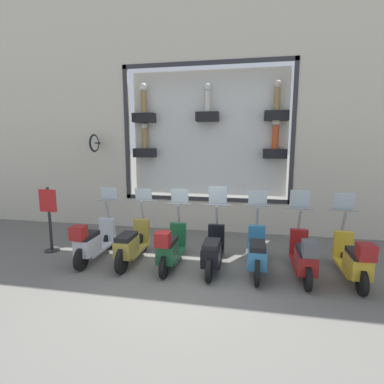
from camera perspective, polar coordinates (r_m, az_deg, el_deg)
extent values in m
plane|color=#66635E|center=(6.15, -2.42, -16.33)|extent=(120.00, 120.00, 0.00)
cube|color=beige|center=(9.35, 2.69, -4.26)|extent=(0.40, 5.01, 0.93)
cube|color=beige|center=(9.78, 3.00, 31.07)|extent=(0.40, 5.01, 2.68)
cube|color=#2D2D33|center=(9.15, 2.71, 23.37)|extent=(0.04, 5.01, 0.12)
cube|color=#2D2D33|center=(9.03, 2.52, -1.33)|extent=(0.04, 5.01, 0.12)
cube|color=#2D2D33|center=(8.86, 18.75, 10.62)|extent=(0.04, 0.12, 4.01)
cube|color=#2D2D33|center=(9.55, -12.33, 10.78)|extent=(0.04, 0.12, 4.01)
cube|color=silver|center=(9.43, 3.12, 10.99)|extent=(0.04, 4.77, 3.77)
cube|color=black|center=(9.18, 15.78, 13.82)|extent=(0.36, 0.68, 0.28)
cylinder|color=#9E7F4C|center=(9.23, 15.91, 16.59)|extent=(0.17, 0.17, 0.62)
sphere|color=beige|center=(9.29, 16.03, 19.15)|extent=(0.22, 0.22, 0.22)
cube|color=black|center=(9.24, 2.96, 14.12)|extent=(0.36, 0.68, 0.28)
cylinder|color=silver|center=(9.29, 2.98, 16.85)|extent=(0.17, 0.17, 0.61)
sphere|color=white|center=(9.35, 3.00, 19.37)|extent=(0.22, 0.22, 0.22)
cube|color=black|center=(9.73, -9.13, 13.78)|extent=(0.36, 0.68, 0.28)
cylinder|color=#9E7F4C|center=(9.78, -9.20, 16.53)|extent=(0.18, 0.18, 0.66)
sphere|color=white|center=(9.84, -9.27, 19.13)|extent=(0.24, 0.24, 0.24)
cube|color=black|center=(9.15, 15.47, 7.05)|extent=(0.36, 0.68, 0.28)
cylinder|color=#CC4C23|center=(9.15, 15.60, 9.97)|extent=(0.18, 0.18, 0.65)
sphere|color=beige|center=(9.17, 15.73, 12.73)|extent=(0.24, 0.24, 0.24)
cube|color=black|center=(9.70, -8.96, 7.39)|extent=(0.36, 0.68, 0.28)
cylinder|color=#9E7F4C|center=(9.70, -9.02, 9.96)|extent=(0.16, 0.16, 0.59)
sphere|color=beige|center=(9.71, -9.09, 12.33)|extent=(0.21, 0.21, 0.21)
cylinder|color=black|center=(9.80, -17.63, 8.87)|extent=(0.35, 0.05, 0.05)
torus|color=black|center=(9.64, -18.13, 8.84)|extent=(0.54, 0.06, 0.54)
cylinder|color=white|center=(9.64, -18.13, 8.84)|extent=(0.44, 0.03, 0.44)
cylinder|color=black|center=(7.46, 26.39, -10.72)|extent=(0.46, 0.09, 0.46)
cylinder|color=black|center=(6.28, 29.66, -14.78)|extent=(0.46, 0.09, 0.46)
cube|color=gold|center=(6.87, 27.86, -12.67)|extent=(1.02, 0.38, 0.06)
cube|color=gold|center=(6.46, 28.97, -12.14)|extent=(0.61, 0.35, 0.36)
cube|color=black|center=(6.39, 29.14, -10.22)|extent=(0.58, 0.31, 0.10)
cube|color=gold|center=(7.26, 26.82, -8.83)|extent=(0.12, 0.37, 0.56)
cylinder|color=gray|center=(7.19, 26.96, -4.91)|extent=(0.20, 0.06, 0.45)
cylinder|color=gray|center=(7.21, 26.94, -3.12)|extent=(0.04, 0.61, 0.04)
cube|color=silver|center=(7.21, 26.97, -1.56)|extent=(0.10, 0.42, 0.38)
cube|color=maroon|center=(6.03, 30.26, -9.82)|extent=(0.28, 0.28, 0.28)
cylinder|color=black|center=(7.28, 19.36, -10.80)|extent=(0.45, 0.09, 0.45)
cylinder|color=black|center=(6.05, 21.21, -15.13)|extent=(0.45, 0.09, 0.45)
cube|color=maroon|center=(6.66, 20.18, -12.86)|extent=(1.02, 0.38, 0.06)
cube|color=maroon|center=(6.24, 20.84, -12.35)|extent=(0.61, 0.35, 0.36)
cube|color=black|center=(6.16, 20.97, -10.36)|extent=(0.58, 0.31, 0.10)
cube|color=maroon|center=(7.06, 19.64, -8.87)|extent=(0.12, 0.37, 0.56)
cylinder|color=gray|center=(6.99, 19.78, -4.85)|extent=(0.20, 0.06, 0.45)
cylinder|color=gray|center=(7.01, 19.79, -3.01)|extent=(0.04, 0.61, 0.04)
cube|color=silver|center=(7.01, 19.83, -1.25)|extent=(0.10, 0.42, 0.42)
cube|color=#4C4C51|center=(5.79, 21.64, -9.99)|extent=(0.28, 0.28, 0.28)
cylinder|color=black|center=(7.15, 12.08, -10.50)|extent=(0.52, 0.09, 0.52)
cylinder|color=black|center=(5.96, 12.28, -14.66)|extent=(0.52, 0.09, 0.52)
cube|color=teal|center=(6.56, 12.17, -12.49)|extent=(1.02, 0.39, 0.06)
cube|color=teal|center=(6.14, 12.30, -11.97)|extent=(0.61, 0.35, 0.36)
cube|color=black|center=(6.06, 12.38, -9.94)|extent=(0.58, 0.31, 0.10)
cube|color=teal|center=(6.97, 12.18, -8.47)|extent=(0.12, 0.37, 0.56)
cylinder|color=gray|center=(6.90, 12.31, -4.38)|extent=(0.20, 0.06, 0.45)
cylinder|color=gray|center=(6.92, 12.36, -2.53)|extent=(0.04, 0.60, 0.04)
cube|color=silver|center=(6.93, 12.40, -1.08)|extent=(0.09, 0.42, 0.34)
cylinder|color=black|center=(7.22, 4.73, -10.38)|extent=(0.46, 0.09, 0.46)
cylinder|color=black|center=(5.99, 3.28, -14.62)|extent=(0.46, 0.09, 0.46)
cube|color=black|center=(6.61, 4.08, -12.40)|extent=(1.02, 0.39, 0.06)
cube|color=black|center=(6.18, 3.67, -11.86)|extent=(0.61, 0.35, 0.36)
cube|color=black|center=(6.10, 3.69, -9.85)|extent=(0.58, 0.31, 0.10)
cube|color=black|center=(7.01, 4.65, -8.41)|extent=(0.12, 0.37, 0.56)
cylinder|color=gray|center=(6.94, 4.77, -4.35)|extent=(0.20, 0.06, 0.45)
cylinder|color=gray|center=(6.96, 4.86, -2.51)|extent=(0.04, 0.60, 0.04)
cube|color=silver|center=(6.96, 4.92, -0.67)|extent=(0.11, 0.42, 0.43)
cylinder|color=black|center=(7.37, -2.40, -9.99)|extent=(0.45, 0.09, 0.45)
cylinder|color=black|center=(6.17, -5.37, -14.01)|extent=(0.45, 0.09, 0.45)
cube|color=#19512D|center=(6.77, -3.74, -11.91)|extent=(1.02, 0.39, 0.06)
cube|color=#19512D|center=(6.36, -4.63, -11.34)|extent=(0.61, 0.35, 0.36)
cube|color=black|center=(6.28, -4.66, -9.38)|extent=(0.58, 0.31, 0.10)
cube|color=#19512D|center=(7.16, -2.65, -8.06)|extent=(0.12, 0.37, 0.56)
cylinder|color=gray|center=(7.10, -2.55, -4.09)|extent=(0.20, 0.06, 0.45)
cylinder|color=gray|center=(7.12, -2.43, -2.28)|extent=(0.04, 0.60, 0.04)
cube|color=silver|center=(7.12, -2.37, -0.78)|extent=(0.09, 0.42, 0.36)
cube|color=maroon|center=(5.92, -5.58, -8.94)|extent=(0.28, 0.28, 0.28)
cylinder|color=black|center=(7.58, -9.25, -9.19)|extent=(0.54, 0.09, 0.54)
cylinder|color=black|center=(6.48, -13.19, -12.59)|extent=(0.54, 0.09, 0.54)
cube|color=olive|center=(7.03, -11.05, -10.86)|extent=(1.02, 0.38, 0.06)
cube|color=olive|center=(6.63, -12.34, -10.22)|extent=(0.61, 0.35, 0.36)
cube|color=black|center=(6.56, -12.41, -8.33)|extent=(0.58, 0.31, 0.10)
cube|color=olive|center=(7.41, -9.55, -7.22)|extent=(0.12, 0.37, 0.56)
cylinder|color=gray|center=(7.35, -9.46, -3.38)|extent=(0.20, 0.06, 0.45)
cylinder|color=gray|center=(7.37, -9.32, -1.64)|extent=(0.04, 0.60, 0.04)
cube|color=silver|center=(7.38, -9.24, -0.45)|extent=(0.08, 0.42, 0.29)
cylinder|color=black|center=(7.95, -15.41, -8.72)|extent=(0.49, 0.09, 0.49)
cylinder|color=black|center=(6.88, -20.34, -11.88)|extent=(0.49, 0.09, 0.49)
cube|color=#B7BCC6|center=(7.41, -17.68, -10.28)|extent=(1.02, 0.38, 0.06)
cube|color=#B7BCC6|center=(7.04, -19.23, -9.62)|extent=(0.61, 0.35, 0.36)
cube|color=black|center=(6.97, -19.33, -7.83)|extent=(0.58, 0.31, 0.10)
cube|color=#B7BCC6|center=(7.77, -15.87, -6.87)|extent=(0.12, 0.37, 0.56)
cylinder|color=gray|center=(7.71, -15.80, -3.20)|extent=(0.20, 0.06, 0.45)
cylinder|color=gray|center=(7.73, -15.64, -1.55)|extent=(0.04, 0.61, 0.04)
cube|color=silver|center=(7.74, -15.56, -0.30)|extent=(0.08, 0.42, 0.32)
cube|color=maroon|center=(6.65, -20.84, -7.28)|extent=(0.28, 0.28, 0.28)
cylinder|color=#232326|center=(8.39, -25.09, -10.01)|extent=(0.36, 0.36, 0.02)
cylinder|color=#232326|center=(8.17, -25.47, -4.76)|extent=(0.07, 0.07, 1.60)
cube|color=red|center=(8.06, -25.80, -1.49)|extent=(0.03, 0.45, 0.55)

